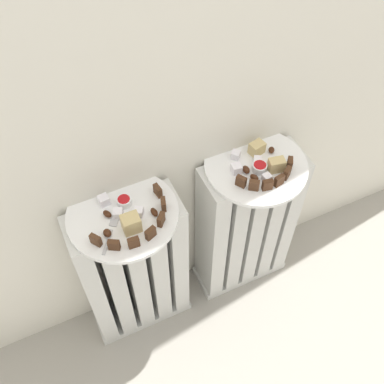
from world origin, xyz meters
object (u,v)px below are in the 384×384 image
jam_bowl_right (260,167)px  fork (110,233)px  plate_right (256,166)px  jam_bowl_left (124,201)px  radiator_left (135,271)px  radiator_right (246,227)px  plate_left (123,214)px

jam_bowl_right → fork: jam_bowl_right is taller
plate_right → jam_bowl_left: bearing=176.3°
jam_bowl_left → jam_bowl_right: jam_bowl_right is taller
plate_right → fork: bearing=-173.7°
jam_bowl_left → fork: 0.10m
jam_bowl_right → fork: (-0.44, -0.03, -0.01)m
jam_bowl_left → radiator_left: bearing=-121.7°
jam_bowl_left → jam_bowl_right: bearing=-7.2°
plate_right → jam_bowl_right: jam_bowl_right is taller
radiator_left → jam_bowl_right: (0.39, -0.02, 0.33)m
radiator_right → jam_bowl_right: size_ratio=14.13×
radiator_left → plate_right: bearing=0.0°
plate_left → jam_bowl_right: (0.39, -0.02, 0.02)m
jam_bowl_left → plate_left: bearing=-121.7°
radiator_left → jam_bowl_left: 0.33m
radiator_right → fork: 0.55m
jam_bowl_right → fork: 0.44m
plate_left → radiator_right: bearing=0.0°
radiator_left → fork: (-0.05, -0.05, 0.32)m
radiator_left → radiator_right: size_ratio=1.00×
radiator_left → plate_left: size_ratio=2.04×
jam_bowl_right → fork: bearing=-176.6°
plate_right → jam_bowl_right: size_ratio=6.92×
radiator_right → plate_right: size_ratio=2.04×
radiator_left → radiator_right: (0.39, 0.00, 0.00)m
plate_left → jam_bowl_left: bearing=58.3°
radiator_left → jam_bowl_left: size_ratio=15.41×
plate_left → fork: fork is taller
plate_right → jam_bowl_left: size_ratio=7.55×
radiator_left → fork: 0.32m
jam_bowl_left → jam_bowl_right: (0.38, -0.05, 0.00)m
plate_left → fork: size_ratio=3.06×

